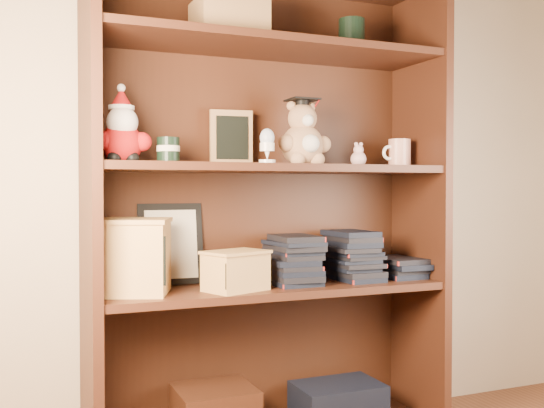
{
  "coord_description": "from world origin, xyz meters",
  "views": [
    {
      "loc": [
        -0.99,
        -0.64,
        0.87
      ],
      "look_at": [
        -0.18,
        1.3,
        0.82
      ],
      "focal_mm": 42.0,
      "sensor_mm": 36.0,
      "label": 1
    }
  ],
  "objects_px": {
    "grad_teddy_bear": "(303,139)",
    "treats_box": "(134,256)",
    "teacher_mug": "(399,153)",
    "bookcase": "(266,216)"
  },
  "relations": [
    {
      "from": "treats_box",
      "to": "grad_teddy_bear",
      "type": "bearing_deg",
      "value": -0.61
    },
    {
      "from": "grad_teddy_bear",
      "to": "teacher_mug",
      "type": "relative_size",
      "value": 2.06
    },
    {
      "from": "grad_teddy_bear",
      "to": "treats_box",
      "type": "height_order",
      "value": "grad_teddy_bear"
    },
    {
      "from": "treats_box",
      "to": "bookcase",
      "type": "bearing_deg",
      "value": 6.51
    },
    {
      "from": "grad_teddy_bear",
      "to": "treats_box",
      "type": "relative_size",
      "value": 0.86
    },
    {
      "from": "teacher_mug",
      "to": "treats_box",
      "type": "bearing_deg",
      "value": -179.94
    },
    {
      "from": "treats_box",
      "to": "teacher_mug",
      "type": "bearing_deg",
      "value": 0.06
    },
    {
      "from": "teacher_mug",
      "to": "treats_box",
      "type": "relative_size",
      "value": 0.42
    },
    {
      "from": "grad_teddy_bear",
      "to": "treats_box",
      "type": "distance_m",
      "value": 0.68
    },
    {
      "from": "bookcase",
      "to": "treats_box",
      "type": "xyz_separation_m",
      "value": [
        -0.45,
        -0.05,
        -0.11
      ]
    }
  ]
}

